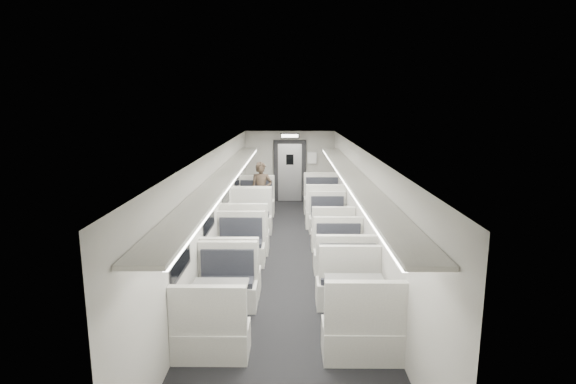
{
  "coord_description": "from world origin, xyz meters",
  "views": [
    {
      "loc": [
        0.06,
        -9.15,
        3.32
      ],
      "look_at": [
        -0.03,
        1.41,
        1.22
      ],
      "focal_mm": 28.0,
      "sensor_mm": 36.0,
      "label": 1
    }
  ],
  "objects_px": {
    "booth_right_a": "(324,206)",
    "booth_right_b": "(330,226)",
    "exit_sign": "(290,136)",
    "passenger": "(261,192)",
    "booth_left_d": "(220,306)",
    "booth_left_c": "(236,260)",
    "booth_right_d": "(355,304)",
    "booth_right_c": "(343,267)",
    "vestibule_door": "(290,171)",
    "booth_left_b": "(248,226)",
    "booth_left_a": "(254,208)"
  },
  "relations": [
    {
      "from": "booth_right_a",
      "to": "exit_sign",
      "type": "bearing_deg",
      "value": 117.52
    },
    {
      "from": "booth_left_b",
      "to": "vestibule_door",
      "type": "distance_m",
      "value": 4.74
    },
    {
      "from": "booth_right_d",
      "to": "exit_sign",
      "type": "distance_m",
      "value": 8.62
    },
    {
      "from": "booth_left_c",
      "to": "booth_right_d",
      "type": "xyz_separation_m",
      "value": [
        2.0,
        -1.95,
        0.02
      ]
    },
    {
      "from": "booth_left_a",
      "to": "vestibule_door",
      "type": "relative_size",
      "value": 1.04
    },
    {
      "from": "booth_left_a",
      "to": "vestibule_door",
      "type": "distance_m",
      "value": 2.97
    },
    {
      "from": "booth_right_c",
      "to": "passenger",
      "type": "distance_m",
      "value": 5.0
    },
    {
      "from": "booth_right_b",
      "to": "exit_sign",
      "type": "distance_m",
      "value": 4.5
    },
    {
      "from": "passenger",
      "to": "vestibule_door",
      "type": "xyz_separation_m",
      "value": [
        0.8,
        2.63,
        0.19
      ]
    },
    {
      "from": "booth_right_b",
      "to": "booth_right_c",
      "type": "relative_size",
      "value": 0.97
    },
    {
      "from": "booth_left_a",
      "to": "exit_sign",
      "type": "distance_m",
      "value": 3.09
    },
    {
      "from": "booth_left_c",
      "to": "passenger",
      "type": "height_order",
      "value": "passenger"
    },
    {
      "from": "booth_left_d",
      "to": "booth_right_a",
      "type": "xyz_separation_m",
      "value": [
        2.0,
        6.48,
        0.05
      ]
    },
    {
      "from": "exit_sign",
      "to": "passenger",
      "type": "bearing_deg",
      "value": -110.46
    },
    {
      "from": "booth_left_c",
      "to": "booth_right_a",
      "type": "height_order",
      "value": "booth_right_a"
    },
    {
      "from": "vestibule_door",
      "to": "booth_left_c",
      "type": "bearing_deg",
      "value": -98.26
    },
    {
      "from": "booth_right_c",
      "to": "exit_sign",
      "type": "relative_size",
      "value": 3.24
    },
    {
      "from": "booth_left_c",
      "to": "passenger",
      "type": "relative_size",
      "value": 1.2
    },
    {
      "from": "booth_right_c",
      "to": "booth_right_a",
      "type": "bearing_deg",
      "value": 90.0
    },
    {
      "from": "booth_right_a",
      "to": "booth_right_d",
      "type": "bearing_deg",
      "value": -90.0
    },
    {
      "from": "booth_left_c",
      "to": "booth_right_c",
      "type": "xyz_separation_m",
      "value": [
        2.0,
        -0.37,
        -0.01
      ]
    },
    {
      "from": "booth_left_d",
      "to": "booth_right_a",
      "type": "height_order",
      "value": "booth_right_a"
    },
    {
      "from": "booth_right_a",
      "to": "exit_sign",
      "type": "xyz_separation_m",
      "value": [
        -1.0,
        1.92,
        1.88
      ]
    },
    {
      "from": "booth_left_b",
      "to": "booth_left_c",
      "type": "bearing_deg",
      "value": -90.0
    },
    {
      "from": "booth_right_c",
      "to": "vestibule_door",
      "type": "distance_m",
      "value": 7.36
    },
    {
      "from": "booth_right_c",
      "to": "booth_right_d",
      "type": "bearing_deg",
      "value": -90.0
    },
    {
      "from": "booth_right_c",
      "to": "exit_sign",
      "type": "distance_m",
      "value": 7.11
    },
    {
      "from": "booth_left_c",
      "to": "exit_sign",
      "type": "xyz_separation_m",
      "value": [
        1.0,
        6.4,
        1.91
      ]
    },
    {
      "from": "booth_left_d",
      "to": "booth_right_c",
      "type": "relative_size",
      "value": 1.0
    },
    {
      "from": "booth_right_a",
      "to": "exit_sign",
      "type": "height_order",
      "value": "exit_sign"
    },
    {
      "from": "booth_right_a",
      "to": "booth_right_b",
      "type": "height_order",
      "value": "booth_right_a"
    },
    {
      "from": "booth_left_b",
      "to": "vestibule_door",
      "type": "bearing_deg",
      "value": 77.69
    },
    {
      "from": "exit_sign",
      "to": "booth_right_c",
      "type": "bearing_deg",
      "value": -81.61
    },
    {
      "from": "booth_right_c",
      "to": "booth_left_b",
      "type": "bearing_deg",
      "value": 126.73
    },
    {
      "from": "passenger",
      "to": "vestibule_door",
      "type": "relative_size",
      "value": 0.81
    },
    {
      "from": "booth_left_a",
      "to": "booth_right_d",
      "type": "height_order",
      "value": "booth_left_a"
    },
    {
      "from": "exit_sign",
      "to": "booth_left_a",
      "type": "bearing_deg",
      "value": -114.14
    },
    {
      "from": "booth_left_b",
      "to": "booth_right_c",
      "type": "xyz_separation_m",
      "value": [
        2.0,
        -2.68,
        -0.03
      ]
    },
    {
      "from": "booth_left_a",
      "to": "vestibule_door",
      "type": "height_order",
      "value": "vestibule_door"
    },
    {
      "from": "booth_left_d",
      "to": "booth_right_b",
      "type": "bearing_deg",
      "value": 65.88
    },
    {
      "from": "booth_right_c",
      "to": "vestibule_door",
      "type": "bearing_deg",
      "value": 97.84
    },
    {
      "from": "booth_left_b",
      "to": "vestibule_door",
      "type": "height_order",
      "value": "vestibule_door"
    },
    {
      "from": "booth_left_c",
      "to": "booth_left_d",
      "type": "relative_size",
      "value": 1.02
    },
    {
      "from": "booth_right_b",
      "to": "booth_right_d",
      "type": "bearing_deg",
      "value": -90.0
    },
    {
      "from": "booth_left_b",
      "to": "booth_right_b",
      "type": "bearing_deg",
      "value": 4.55
    },
    {
      "from": "booth_left_a",
      "to": "passenger",
      "type": "bearing_deg",
      "value": 24.75
    },
    {
      "from": "exit_sign",
      "to": "booth_left_d",
      "type": "bearing_deg",
      "value": -96.79
    },
    {
      "from": "passenger",
      "to": "booth_left_a",
      "type": "bearing_deg",
      "value": -156.52
    },
    {
      "from": "booth_left_b",
      "to": "booth_left_d",
      "type": "height_order",
      "value": "booth_left_b"
    },
    {
      "from": "booth_left_c",
      "to": "exit_sign",
      "type": "height_order",
      "value": "exit_sign"
    }
  ]
}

